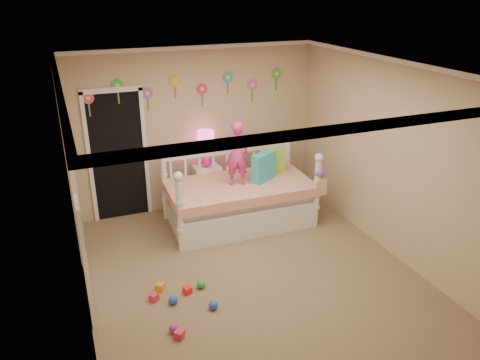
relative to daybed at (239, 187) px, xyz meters
name	(u,v)px	position (x,y,z in m)	size (l,w,h in m)	color
floor	(250,273)	(-0.39, -1.35, -0.60)	(4.00, 4.50, 0.01)	#7F684C
ceiling	(252,68)	(-0.39, -1.35, 2.00)	(4.00, 4.50, 0.01)	white
back_wall	(196,129)	(-0.39, 0.90, 0.70)	(4.00, 0.01, 2.60)	tan
left_wall	(73,208)	(-2.39, -1.35, 0.70)	(0.01, 4.50, 2.60)	tan
right_wall	(389,158)	(1.61, -1.35, 0.70)	(0.01, 4.50, 2.60)	tan
crown_molding	(252,71)	(-0.39, -1.35, 1.97)	(4.00, 4.50, 0.06)	white
daybed	(239,187)	(0.00, 0.00, 0.00)	(2.21, 1.19, 1.20)	white
pillow_turquoise	(264,167)	(0.38, -0.03, 0.28)	(0.43, 0.15, 0.43)	teal
pillow_lime	(272,161)	(0.65, 0.22, 0.26)	(0.40, 0.15, 0.38)	#91CB3E
child	(237,154)	(-0.05, -0.03, 0.55)	(0.35, 0.23, 0.97)	#F5379C
nightstand	(207,187)	(-0.28, 0.72, -0.24)	(0.43, 0.33, 0.71)	white
table_lamp	(206,143)	(-0.28, 0.72, 0.51)	(0.27, 0.27, 0.60)	#F32091
closet_doorway	(118,155)	(-1.64, 0.88, 0.44)	(0.90, 0.04, 2.07)	black
flower_decals	(189,90)	(-0.48, 0.89, 1.34)	(3.40, 0.02, 0.50)	#B2668C
mirror_closet	(78,216)	(-2.35, -1.05, 0.45)	(0.07, 1.30, 2.10)	white
wall_picture	(80,224)	(-2.36, -2.25, 0.95)	(0.05, 0.34, 0.42)	white
hanging_bag	(319,182)	(1.05, -0.56, 0.13)	(0.20, 0.16, 0.36)	beige
toy_scatter	(183,312)	(-1.41, -1.85, -0.54)	(0.80, 1.30, 0.11)	#996666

